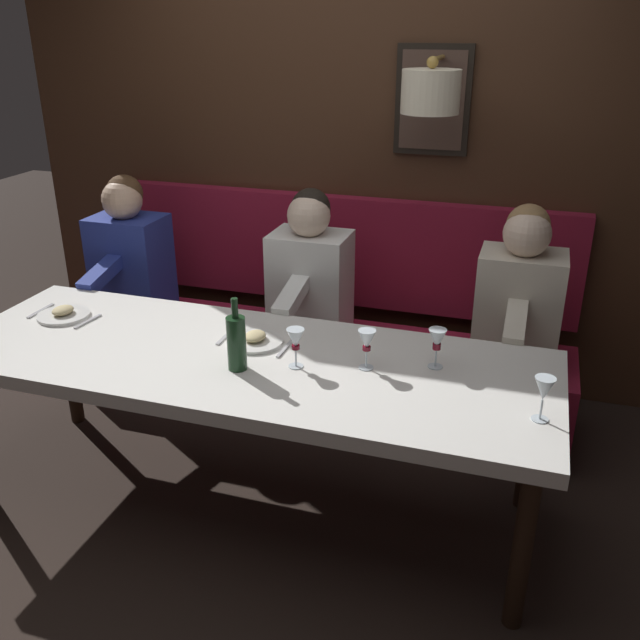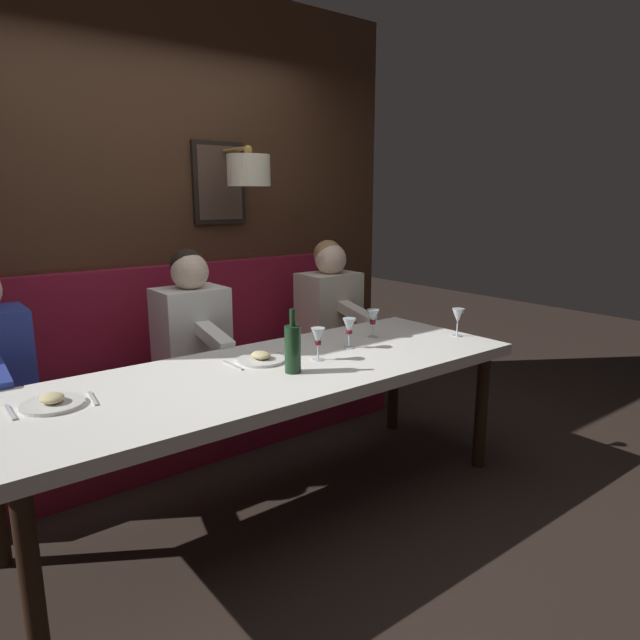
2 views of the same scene
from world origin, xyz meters
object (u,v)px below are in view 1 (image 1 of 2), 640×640
diner_nearest (520,293)px  wine_glass_3 (437,341)px  diner_middle (129,251)px  diner_near (310,270)px  wine_glass_1 (544,390)px  wine_bottle (236,342)px  wine_glass_2 (367,342)px  dining_table (244,369)px  wine_glass_0 (296,340)px

diner_nearest → wine_glass_3: bearing=159.2°
diner_nearest → diner_middle: size_ratio=1.00×
diner_near → wine_glass_1: 1.57m
diner_middle → wine_bottle: 1.49m
wine_glass_3 → wine_glass_1: bearing=-124.9°
diner_near → wine_glass_2: size_ratio=4.82×
wine_glass_1 → wine_bottle: bearing=88.4°
dining_table → wine_glass_3: size_ratio=15.53×
dining_table → wine_glass_1: bearing=-97.1°
diner_middle → wine_glass_1: bearing=-114.5°
wine_bottle → dining_table: bearing=12.2°
dining_table → diner_nearest: (0.88, -1.05, 0.14)m
diner_near → wine_glass_3: bearing=-133.8°
wine_glass_1 → wine_glass_3: 0.50m
diner_middle → wine_glass_0: size_ratio=4.82×
wine_glass_2 → wine_glass_3: bearing=-70.5°
dining_table → wine_glass_1: size_ratio=15.53×
diner_near → wine_glass_0: bearing=-164.9°
wine_glass_0 → wine_bottle: bearing=111.8°
diner_nearest → wine_glass_0: (-0.91, 0.81, 0.04)m
wine_glass_1 → wine_bottle: wine_bottle is taller
diner_middle → wine_glass_2: size_ratio=4.82×
diner_near → wine_glass_3: (-0.74, -0.78, 0.04)m
wine_glass_3 → diner_near: bearing=46.2°
diner_middle → wine_bottle: (-1.00, -1.11, 0.04)m
dining_table → diner_near: diner_near is taller
wine_glass_2 → wine_bottle: bearing=108.3°
wine_bottle → diner_nearest: bearing=-45.8°
dining_table → wine_glass_0: bearing=-97.1°
diner_near → wine_glass_0: 0.95m
diner_middle → wine_glass_2: 1.80m
dining_table → diner_near: 0.89m
wine_bottle → diner_near: bearing=1.9°
dining_table → diner_nearest: bearing=-50.0°
diner_near → wine_glass_2: 0.98m
wine_glass_2 → wine_glass_1: bearing=-106.0°
diner_middle → dining_table: bearing=-129.1°
wine_glass_2 → wine_glass_3: same height
wine_glass_3 → wine_bottle: wine_bottle is taller
diner_nearest → wine_glass_2: diner_nearest is taller
wine_glass_2 → dining_table: bearing=95.0°
wine_glass_2 → wine_bottle: wine_bottle is taller
dining_table → wine_bottle: bearing=-167.8°
diner_near → diner_middle: same height
wine_glass_2 → diner_middle: bearing=62.3°
diner_nearest → wine_glass_1: bearing=-173.1°
wine_glass_2 → wine_glass_3: 0.28m
wine_glass_3 → dining_table: bearing=100.1°
diner_near → wine_glass_3: 1.08m
dining_table → diner_middle: (0.88, 1.08, 0.14)m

